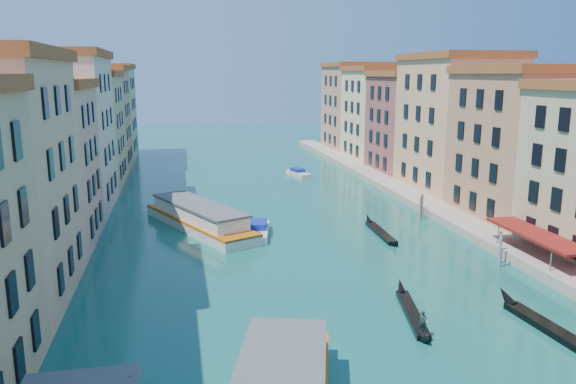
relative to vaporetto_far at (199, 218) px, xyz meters
name	(u,v)px	position (x,y,z in m)	size (l,w,h in m)	color
left_bank_palazzos	(50,144)	(-17.15, 6.50, 8.35)	(12.80, 128.40, 21.00)	#C1B089
right_bank_palazzos	(476,134)	(38.85, 6.82, 8.39)	(12.80, 128.40, 21.00)	#A54C38
quay	(419,201)	(30.85, 6.82, -0.86)	(4.00, 140.00, 1.00)	gray
vaporetto_far	(199,218)	(0.00, 0.00, 0.00)	(12.76, 20.31, 3.01)	silver
gondola_fore	(412,312)	(14.77, -27.87, -0.99)	(3.01, 10.78, 2.17)	black
gondola_right	(559,330)	(23.40, -33.09, -0.86)	(2.00, 13.13, 2.61)	black
gondola_far	(380,231)	(20.23, -6.26, -1.03)	(1.40, 11.43, 1.62)	black
motorboat_mid	(258,230)	(6.41, -4.18, -0.77)	(3.71, 7.64, 1.52)	silver
motorboat_far	(298,173)	(18.94, 31.88, -0.84)	(3.62, 6.72, 1.33)	silver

